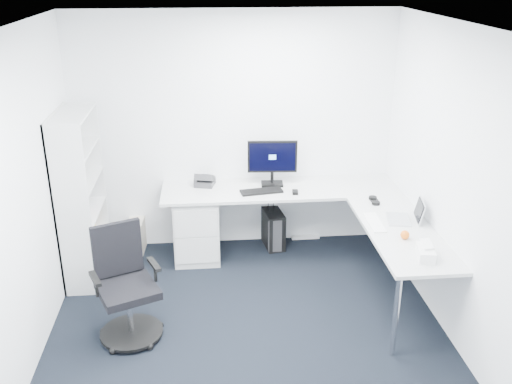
{
  "coord_description": "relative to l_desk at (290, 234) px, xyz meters",
  "views": [
    {
      "loc": [
        -0.32,
        -4.1,
        3.15
      ],
      "look_at": [
        0.15,
        1.05,
        1.05
      ],
      "focal_mm": 40.0,
      "sensor_mm": 36.0,
      "label": 1
    }
  ],
  "objects": [
    {
      "name": "laptop",
      "position": [
        0.97,
        -0.6,
        0.51
      ],
      "size": [
        0.37,
        0.36,
        0.22
      ],
      "primitive_type": null,
      "rotation": [
        0.0,
        0.0,
        -0.2
      ],
      "color": "silver",
      "rests_on": "l_desk"
    },
    {
      "name": "tissue_box",
      "position": [
        0.96,
        -1.36,
        0.45
      ],
      "size": [
        0.18,
        0.28,
        0.09
      ],
      "primitive_type": "cube",
      "rotation": [
        0.0,
        0.0,
        -0.2
      ],
      "color": "white",
      "rests_on": "l_desk"
    },
    {
      "name": "bookshelf",
      "position": [
        -2.17,
        0.05,
        0.49
      ],
      "size": [
        0.35,
        0.89,
        1.79
      ],
      "primitive_type": null,
      "color": "silver",
      "rests_on": "ground"
    },
    {
      "name": "mouse",
      "position": [
        0.08,
        0.17,
        0.42
      ],
      "size": [
        0.07,
        0.11,
        0.03
      ],
      "primitive_type": "cube",
      "rotation": [
        0.0,
        0.0,
        -0.1
      ],
      "color": "black",
      "rests_on": "l_desk"
    },
    {
      "name": "white_keyboard",
      "position": [
        0.72,
        -0.65,
        0.41
      ],
      "size": [
        0.14,
        0.45,
        0.01
      ],
      "primitive_type": "cube",
      "rotation": [
        0.0,
        0.0,
        -0.04
      ],
      "color": "white",
      "rests_on": "l_desk"
    },
    {
      "name": "desk_phone",
      "position": [
        -0.9,
        0.51,
        0.47
      ],
      "size": [
        0.25,
        0.25,
        0.14
      ],
      "primitive_type": null,
      "rotation": [
        0.0,
        0.0,
        -0.26
      ],
      "color": "#2F2F31",
      "rests_on": "l_desk"
    },
    {
      "name": "wall_right",
      "position": [
        1.25,
        -1.4,
        0.95
      ],
      "size": [
        0.02,
        4.2,
        2.7
      ],
      "primitive_type": "cube",
      "color": "white",
      "rests_on": "ground"
    },
    {
      "name": "headphones",
      "position": [
        0.87,
        -0.14,
        0.43
      ],
      "size": [
        0.14,
        0.21,
        0.05
      ],
      "primitive_type": null,
      "rotation": [
        0.0,
        0.0,
        -0.05
      ],
      "color": "black",
      "rests_on": "l_desk"
    },
    {
      "name": "power_strip",
      "position": [
        0.3,
        0.66,
        -0.38
      ],
      "size": [
        0.34,
        0.07,
        0.04
      ],
      "primitive_type": "cube",
      "rotation": [
        0.0,
        0.0,
        0.02
      ],
      "color": "white",
      "rests_on": "ground"
    },
    {
      "name": "black_keyboard",
      "position": [
        -0.29,
        0.24,
        0.41
      ],
      "size": [
        0.48,
        0.23,
        0.02
      ],
      "primitive_type": "cube",
      "rotation": [
        0.0,
        0.0,
        0.16
      ],
      "color": "black",
      "rests_on": "l_desk"
    },
    {
      "name": "monitor",
      "position": [
        -0.14,
        0.45,
        0.67
      ],
      "size": [
        0.56,
        0.21,
        0.53
      ],
      "primitive_type": null,
      "rotation": [
        0.0,
        0.0,
        -0.06
      ],
      "color": "black",
      "rests_on": "l_desk"
    },
    {
      "name": "ceiling",
      "position": [
        -0.55,
        -1.4,
        2.3
      ],
      "size": [
        4.2,
        4.2,
        0.0
      ],
      "primitive_type": "plane",
      "color": "white"
    },
    {
      "name": "drawer_pedestal",
      "position": [
        -1.01,
        0.35,
        -0.02
      ],
      "size": [
        0.5,
        0.62,
        0.76
      ],
      "primitive_type": "cube",
      "color": "#B7B9B9",
      "rests_on": "ground"
    },
    {
      "name": "orange_fruit",
      "position": [
        0.9,
        -1.0,
        0.44
      ],
      "size": [
        0.08,
        0.08,
        0.08
      ],
      "primitive_type": "sphere",
      "color": "orange",
      "rests_on": "l_desk"
    },
    {
      "name": "black_pc_tower",
      "position": [
        -0.12,
        0.54,
        -0.18
      ],
      "size": [
        0.26,
        0.47,
        0.44
      ],
      "primitive_type": "cube",
      "rotation": [
        0.0,
        0.0,
        0.14
      ],
      "color": "black",
      "rests_on": "ground"
    },
    {
      "name": "beige_pc_tower",
      "position": [
        -1.72,
        0.53,
        -0.22
      ],
      "size": [
        0.2,
        0.4,
        0.37
      ],
      "primitive_type": "cube",
      "rotation": [
        0.0,
        0.0,
        -0.06
      ],
      "color": "beige",
      "rests_on": "ground"
    },
    {
      "name": "wall_left",
      "position": [
        -2.35,
        -1.4,
        0.95
      ],
      "size": [
        0.02,
        4.2,
        2.7
      ],
      "primitive_type": "cube",
      "color": "white",
      "rests_on": "ground"
    },
    {
      "name": "l_desk",
      "position": [
        0.0,
        0.0,
        0.0
      ],
      "size": [
        2.76,
        1.54,
        0.8
      ],
      "primitive_type": null,
      "color": "#B7B9B9",
      "rests_on": "ground"
    },
    {
      "name": "ground",
      "position": [
        -0.55,
        -1.4,
        -0.4
      ],
      "size": [
        4.2,
        4.2,
        0.0
      ],
      "primitive_type": "plane",
      "color": "black"
    },
    {
      "name": "task_chair",
      "position": [
        -1.6,
        -1.14,
        0.12
      ],
      "size": [
        0.76,
        0.76,
        1.04
      ],
      "primitive_type": null,
      "rotation": [
        0.0,
        0.0,
        0.41
      ],
      "color": "black",
      "rests_on": "ground"
    },
    {
      "name": "wall_back",
      "position": [
        -0.55,
        0.7,
        0.95
      ],
      "size": [
        3.6,
        0.02,
        2.7
      ],
      "primitive_type": "cube",
      "color": "white",
      "rests_on": "ground"
    }
  ]
}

